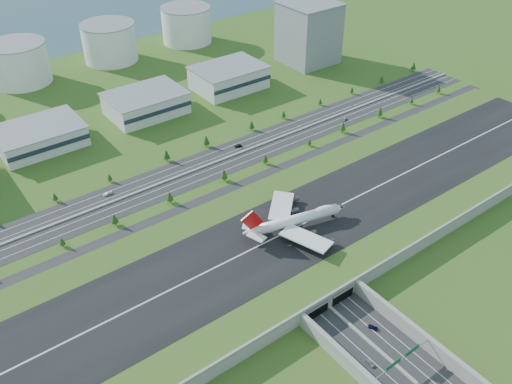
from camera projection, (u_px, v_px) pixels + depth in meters
ground at (267, 253)px, 299.24m from camera, size 1200.00×1200.00×0.00m
airfield_deck at (267, 247)px, 296.78m from camera, size 520.00×100.00×9.20m
underpass_road at (409, 371)px, 232.53m from camera, size 38.80×120.40×8.00m
sign_gantry_near at (402, 359)px, 233.33m from camera, size 38.70×0.70×9.80m
north_expressway at (180, 176)px, 361.03m from camera, size 560.00×36.00×0.12m
tree_row at (205, 162)px, 366.87m from camera, size 504.38×48.72×8.46m
hangar_mid_a at (40, 136)px, 389.29m from camera, size 58.00×42.00×15.00m
hangar_mid_b at (146, 103)px, 430.14m from camera, size 58.00×42.00×17.00m
hangar_mid_c at (229, 78)px, 468.56m from camera, size 58.00×42.00×19.00m
office_tower at (309, 33)px, 507.65m from camera, size 46.00×46.00×55.00m
fuel_tank_b at (19, 63)px, 473.76m from camera, size 50.00×50.00×35.00m
fuel_tank_c at (110, 43)px, 515.20m from camera, size 50.00×50.00×35.00m
fuel_tank_d at (186, 25)px, 556.63m from camera, size 50.00×50.00×35.00m
bay_water at (7, 24)px, 611.64m from camera, size 1200.00×260.00×0.06m
boeing_747 at (295, 220)px, 301.27m from camera, size 63.22×59.05×19.89m
car_0 at (370, 363)px, 239.04m from camera, size 2.09×4.82×1.62m
car_2 at (373, 327)px, 255.56m from camera, size 3.72×5.19×1.31m
car_5 at (238, 146)px, 391.36m from camera, size 5.51×3.44×1.71m
car_6 at (345, 119)px, 424.77m from camera, size 6.19×4.45×1.56m
car_7 at (108, 193)px, 343.37m from camera, size 5.82×2.52×1.67m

